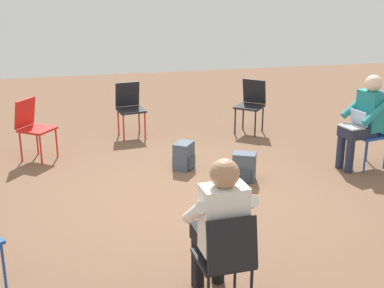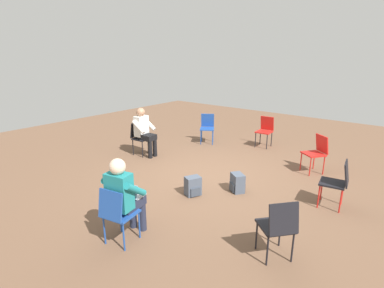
{
  "view_description": "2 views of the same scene",
  "coord_description": "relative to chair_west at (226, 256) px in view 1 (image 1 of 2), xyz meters",
  "views": [
    {
      "loc": [
        -5.72,
        1.14,
        2.53
      ],
      "look_at": [
        -0.21,
        -0.13,
        0.67
      ],
      "focal_mm": 50.0,
      "sensor_mm": 36.0,
      "label": 1
    },
    {
      "loc": [
        3.4,
        -4.91,
        2.56
      ],
      "look_at": [
        -0.3,
        -0.28,
        0.76
      ],
      "focal_mm": 28.0,
      "sensor_mm": 36.0,
      "label": 2
    }
  ],
  "objects": [
    {
      "name": "ground_plane",
      "position": [
        2.35,
        -0.1,
        -0.5
      ],
      "size": [
        15.41,
        15.41,
        0.0
      ],
      "primitive_type": "plane",
      "color": "brown"
    },
    {
      "name": "chair_west",
      "position": [
        0.0,
        0.0,
        0.0
      ],
      "size": [
        0.46,
        0.42,
        0.85
      ],
      "rotation": [
        0.0,
        0.0,
        -1.51
      ],
      "color": "black",
      "rests_on": "ground"
    },
    {
      "name": "chair_northeast",
      "position": [
        3.99,
        1.59,
        0.0
      ],
      "size": [
        0.57,
        0.58,
        0.85
      ],
      "rotation": [
        0.0,
        0.0,
        2.5
      ],
      "color": "red",
      "rests_on": "ground"
    },
    {
      "name": "chair_southeast",
      "position": [
        4.54,
        -1.76,
        0.0
      ],
      "size": [
        0.59,
        0.58,
        0.85
      ],
      "rotation": [
        0.0,
        0.0,
        0.87
      ],
      "color": "black",
      "rests_on": "ground"
    },
    {
      "name": "chair_east",
      "position": [
        4.77,
        0.16,
        0.0
      ],
      "size": [
        0.49,
        0.45,
        0.85
      ],
      "rotation": [
        0.0,
        0.0,
        1.71
      ],
      "color": "black",
      "rests_on": "ground"
    },
    {
      "name": "chair_south",
      "position": [
        2.7,
        -2.82,
        0.0
      ],
      "size": [
        0.47,
        0.51,
        0.85
      ],
      "rotation": [
        0.0,
        0.0,
        0.2
      ],
      "color": "#1E4799",
      "rests_on": "ground"
    },
    {
      "name": "person_with_laptop",
      "position": [
        2.67,
        -2.66,
        0.2
      ],
      "size": [
        0.56,
        0.58,
        1.24
      ],
      "rotation": [
        0.0,
        0.0,
        0.2
      ],
      "color": "#23283D",
      "rests_on": "ground"
    },
    {
      "name": "person_in_white",
      "position": [
        0.17,
        0.01,
        0.2
      ],
      "size": [
        0.54,
        0.51,
        1.24
      ],
      "rotation": [
        0.0,
        0.0,
        -1.51
      ],
      "color": "black",
      "rests_on": "ground"
    },
    {
      "name": "backpack_near_laptop_user",
      "position": [
        2.56,
        -1.0,
        -0.34
      ],
      "size": [
        0.31,
        0.34,
        0.36
      ],
      "rotation": [
        0.0,
        0.0,
        4.28
      ],
      "color": "#475160",
      "rests_on": "ground"
    },
    {
      "name": "backpack_by_empty_chair",
      "position": [
        3.14,
        -0.35,
        -0.34
      ],
      "size": [
        0.34,
        0.33,
        0.36
      ],
      "rotation": [
        0.0,
        0.0,
        5.66
      ],
      "color": "#475160",
      "rests_on": "ground"
    }
  ]
}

